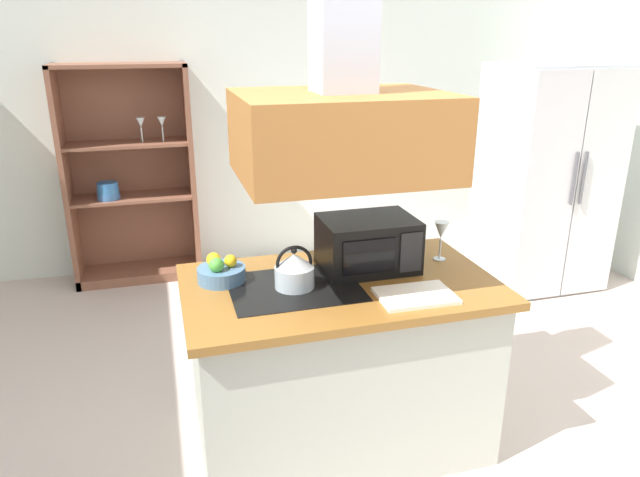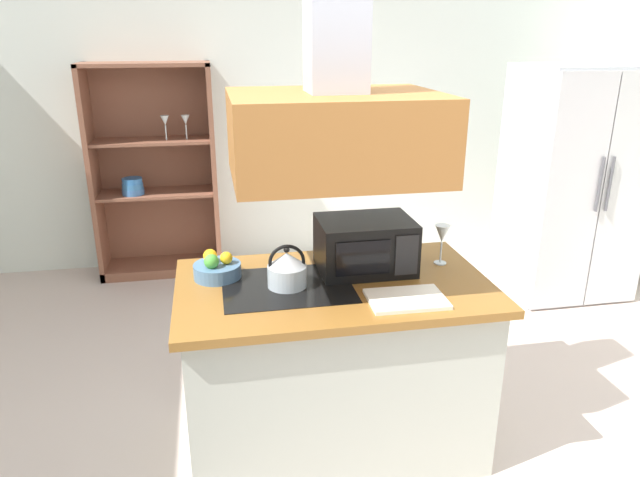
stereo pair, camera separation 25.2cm
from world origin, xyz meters
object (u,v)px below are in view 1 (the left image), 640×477
object	(u,v)px
dish_cabinet	(132,187)
cutting_board	(415,296)
kettle	(294,270)
fruit_bowl	(221,272)
refrigerator	(545,178)
microwave	(368,243)
wine_glass_on_counter	(441,232)

from	to	relation	value
dish_cabinet	cutting_board	world-z (taller)	dish_cabinet
cutting_board	kettle	bearing A→B (deg)	153.10
kettle	cutting_board	world-z (taller)	kettle
kettle	fruit_bowl	distance (m)	0.36
refrigerator	microwave	distance (m)	2.48
microwave	refrigerator	bearing A→B (deg)	34.33
kettle	wine_glass_on_counter	bearing A→B (deg)	9.70
dish_cabinet	microwave	size ratio (longest dim) A/B	3.89
dish_cabinet	fruit_bowl	size ratio (longest dim) A/B	7.84
kettle	wine_glass_on_counter	distance (m)	0.82
fruit_bowl	kettle	bearing A→B (deg)	-27.58
kettle	cutting_board	size ratio (longest dim) A/B	0.60
kettle	microwave	distance (m)	0.43
refrigerator	dish_cabinet	world-z (taller)	refrigerator
cutting_board	wine_glass_on_counter	distance (m)	0.52
kettle	microwave	bearing A→B (deg)	18.34
dish_cabinet	kettle	bearing A→B (deg)	-72.93
refrigerator	wine_glass_on_counter	bearing A→B (deg)	-139.72
dish_cabinet	wine_glass_on_counter	xyz separation A→B (m)	(1.60, -2.43, 0.26)
wine_glass_on_counter	fruit_bowl	bearing A→B (deg)	178.58
cutting_board	microwave	world-z (taller)	microwave
wine_glass_on_counter	fruit_bowl	distance (m)	1.13
refrigerator	kettle	size ratio (longest dim) A/B	8.75
cutting_board	wine_glass_on_counter	world-z (taller)	wine_glass_on_counter
refrigerator	wine_glass_on_counter	xyz separation A→B (m)	(-1.65, -1.39, 0.16)
refrigerator	microwave	world-z (taller)	refrigerator
wine_glass_on_counter	dish_cabinet	bearing A→B (deg)	123.30
dish_cabinet	fruit_bowl	distance (m)	2.45
dish_cabinet	fruit_bowl	world-z (taller)	dish_cabinet
microwave	kettle	bearing A→B (deg)	-161.66
microwave	fruit_bowl	distance (m)	0.73
kettle	wine_glass_on_counter	xyz separation A→B (m)	(0.81, 0.14, 0.07)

